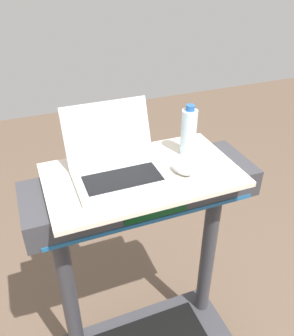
% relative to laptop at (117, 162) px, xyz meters
% --- Properties ---
extents(desk_board, '(0.72, 0.42, 0.02)m').
position_rel_laptop_xyz_m(desk_board, '(0.09, -0.03, -0.06)').
color(desk_board, beige).
rests_on(desk_board, treadmill_base).
extents(laptop, '(0.33, 0.31, 0.23)m').
position_rel_laptop_xyz_m(laptop, '(0.00, 0.00, 0.00)').
color(laptop, '#B7B7BC').
rests_on(laptop, desk_board).
extents(computer_mouse, '(0.09, 0.11, 0.03)m').
position_rel_laptop_xyz_m(computer_mouse, '(0.23, -0.08, -0.03)').
color(computer_mouse, '#B2B2B7').
rests_on(computer_mouse, desk_board).
extents(water_bottle, '(0.06, 0.06, 0.21)m').
position_rel_laptop_xyz_m(water_bottle, '(0.31, 0.04, 0.05)').
color(water_bottle, silver).
rests_on(water_bottle, desk_board).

